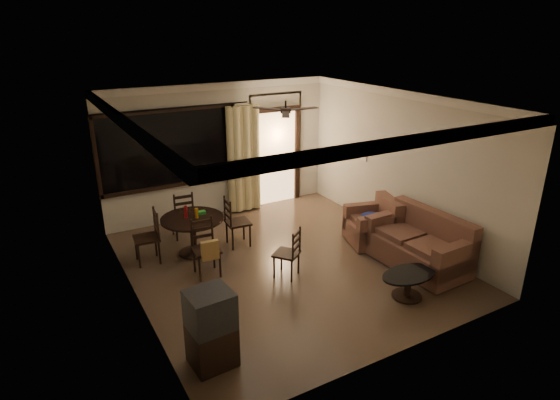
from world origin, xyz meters
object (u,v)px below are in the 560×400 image
dining_chair_east (238,231)px  sofa (420,245)px  dining_chair_south (207,258)px  tv_cabinet (211,329)px  side_chair (287,262)px  dining_chair_west (148,247)px  dining_table (193,225)px  dining_chair_north (183,223)px  coffee_table (408,281)px  armchair (375,225)px

dining_chair_east → sofa: dining_chair_east is taller
dining_chair_south → sofa: bearing=-19.0°
tv_cabinet → side_chair: size_ratio=1.16×
dining_chair_east → dining_chair_west: bearing=89.9°
dining_table → tv_cabinet: size_ratio=1.12×
dining_chair_north → coffee_table: (2.25, -3.77, -0.01)m
dining_chair_north → tv_cabinet: tv_cabinet is taller
dining_table → dining_chair_south: 0.89m
dining_chair_south → dining_chair_north: size_ratio=1.00×
sofa → armchair: 1.07m
dining_chair_south → side_chair: bearing=-26.3°
sofa → dining_chair_east: bearing=134.9°
tv_cabinet → coffee_table: tv_cabinet is taller
dining_chair_west → dining_chair_south: 1.18m
dining_chair_east → side_chair: bearing=-166.6°
sofa → coffee_table: sofa is taller
dining_table → dining_chair_north: bearing=85.1°
dining_table → side_chair: 1.88m
dining_chair_west → tv_cabinet: size_ratio=0.95×
dining_table → coffee_table: size_ratio=1.20×
side_chair → dining_table: bearing=-93.2°
tv_cabinet → armchair: size_ratio=0.94×
dining_chair_north → dining_chair_south: bearing=90.0°
dining_chair_east → coffee_table: bearing=-148.0°
dining_chair_north → side_chair: size_ratio=1.11×
dining_chair_east → coffee_table: 3.27m
armchair → coffee_table: 1.91m
tv_cabinet → dining_chair_east: bearing=56.5°
tv_cabinet → coffee_table: (3.13, -0.06, -0.23)m
tv_cabinet → coffee_table: 3.13m
tv_cabinet → sofa: tv_cabinet is taller
dining_table → dining_chair_west: bearing=174.8°
dining_chair_north → dining_chair_east: bearing=136.8°
coffee_table → side_chair: (-1.27, 1.45, -0.02)m
dining_table → dining_chair_west: dining_chair_west is taller
dining_chair_west → tv_cabinet: bearing=4.8°
dining_chair_south → dining_chair_north: 1.64m
tv_cabinet → armchair: tv_cabinet is taller
dining_table → armchair: dining_table is taller
armchair → coffee_table: armchair is taller
dining_table → dining_chair_east: (0.83, -0.07, -0.27)m
dining_chair_east → tv_cabinet: tv_cabinet is taller
dining_chair_west → tv_cabinet: (-0.01, -2.99, 0.22)m
dining_chair_north → coffee_table: bearing=125.9°
dining_chair_east → dining_chair_north: same height
tv_cabinet → armchair: (3.93, 1.67, -0.15)m
dining_chair_east → dining_chair_south: 1.20m
sofa → coffee_table: bearing=-145.5°
armchair → coffee_table: (-0.80, -1.73, -0.08)m
dining_chair_east → side_chair: (0.22, -1.46, -0.03)m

